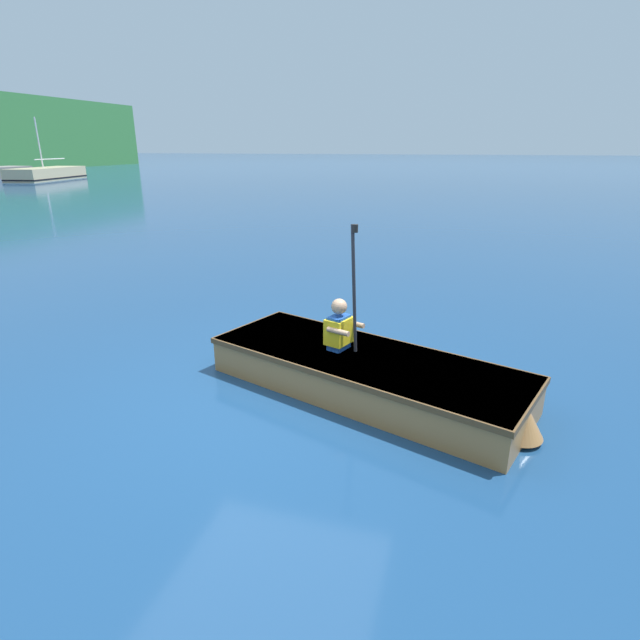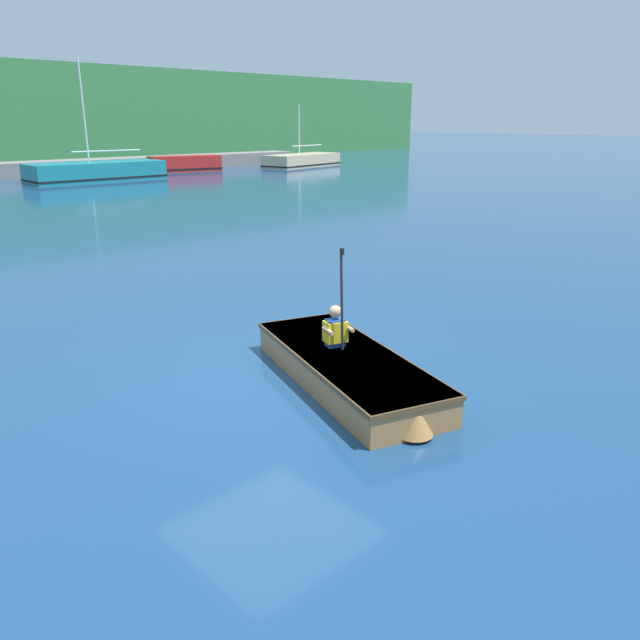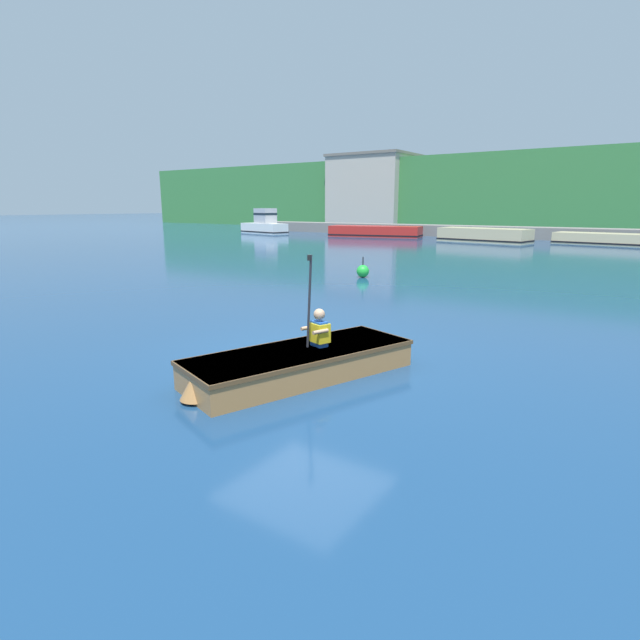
# 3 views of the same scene
# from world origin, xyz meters

# --- Properties ---
(ground_plane) EXTENTS (300.00, 300.00, 0.00)m
(ground_plane) POSITION_xyz_m (0.00, 0.00, 0.00)
(ground_plane) COLOR navy
(shoreline_ridge) EXTENTS (120.00, 20.00, 7.68)m
(shoreline_ridge) POSITION_xyz_m (0.00, 54.83, 3.84)
(shoreline_ridge) COLOR #387A3D
(shoreline_ridge) RESTS_ON ground
(waterfront_warehouse_left) EXTENTS (9.30, 8.97, 8.36)m
(waterfront_warehouse_left) POSITION_xyz_m (-24.42, 48.14, 4.19)
(waterfront_warehouse_left) COLOR #B2A899
(waterfront_warehouse_left) RESTS_ON ground
(marina_dock) EXTENTS (60.34, 2.40, 0.90)m
(marina_dock) POSITION_xyz_m (0.00, 34.67, 0.45)
(marina_dock) COLOR slate
(marina_dock) RESTS_ON ground
(moored_boat_dock_west_end) EXTENTS (6.56, 3.23, 0.95)m
(moored_boat_dock_west_end) POSITION_xyz_m (-5.76, 29.32, 0.45)
(moored_boat_dock_west_end) COLOR #CCB789
(moored_boat_dock_west_end) RESTS_ON ground
(moored_boat_dock_west_inner) EXTENTS (5.33, 2.81, 2.27)m
(moored_boat_dock_west_inner) POSITION_xyz_m (-25.96, 29.29, 0.78)
(moored_boat_dock_west_inner) COLOR white
(moored_boat_dock_west_inner) RESTS_ON ground
(moored_boat_dock_center_near) EXTENTS (7.83, 3.84, 0.87)m
(moored_boat_dock_center_near) POSITION_xyz_m (-15.07, 30.57, 0.40)
(moored_boat_dock_center_near) COLOR red
(moored_boat_dock_center_near) RESTS_ON ground
(moored_boat_dock_east_end) EXTENTS (6.11, 2.83, 0.74)m
(moored_boat_dock_east_end) POSITION_xyz_m (1.47, 31.17, 0.34)
(moored_boat_dock_east_end) COLOR #CCB789
(moored_boat_dock_east_end) RESTS_ON ground
(rowboat_foreground) EXTENTS (2.27, 3.63, 0.41)m
(rowboat_foreground) POSITION_xyz_m (0.57, -0.97, 0.23)
(rowboat_foreground) COLOR #A3703D
(rowboat_foreground) RESTS_ON ground
(person_paddler) EXTENTS (0.42, 0.41, 1.37)m
(person_paddler) POSITION_xyz_m (0.69, -0.61, 0.67)
(person_paddler) COLOR #1E4CA5
(person_paddler) RESTS_ON rowboat_foreground
(channel_buoy) EXTENTS (0.44, 0.44, 0.72)m
(channel_buoy) POSITION_xyz_m (-3.86, 8.75, 0.22)
(channel_buoy) COLOR green
(channel_buoy) RESTS_ON ground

